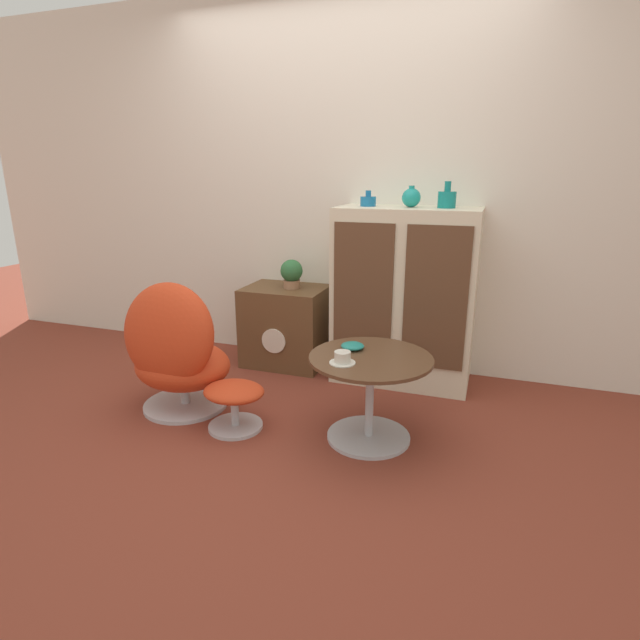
{
  "coord_description": "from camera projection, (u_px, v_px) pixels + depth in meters",
  "views": [
    {
      "loc": [
        1.05,
        -2.16,
        1.39
      ],
      "look_at": [
        0.11,
        0.5,
        0.55
      ],
      "focal_mm": 28.0,
      "sensor_mm": 36.0,
      "label": 1
    }
  ],
  "objects": [
    {
      "name": "tv_console",
      "position": [
        286.0,
        326.0,
        3.71
      ],
      "size": [
        0.59,
        0.45,
        0.58
      ],
      "color": "brown",
      "rests_on": "ground_plane"
    },
    {
      "name": "vase_inner_right",
      "position": [
        447.0,
        199.0,
        3.08
      ],
      "size": [
        0.11,
        0.11,
        0.16
      ],
      "color": "#147A75",
      "rests_on": "sideboard"
    },
    {
      "name": "egg_chair",
      "position": [
        176.0,
        352.0,
        2.93
      ],
      "size": [
        0.6,
        0.55,
        0.82
      ],
      "color": "#B7B7BC",
      "rests_on": "ground_plane"
    },
    {
      "name": "ottoman",
      "position": [
        234.0,
        398.0,
        2.77
      ],
      "size": [
        0.35,
        0.31,
        0.27
      ],
      "color": "#B7B7BC",
      "rests_on": "ground_plane"
    },
    {
      "name": "vase_inner_left",
      "position": [
        411.0,
        198.0,
        3.15
      ],
      "size": [
        0.12,
        0.12,
        0.13
      ],
      "color": "teal",
      "rests_on": "sideboard"
    },
    {
      "name": "coffee_table",
      "position": [
        370.0,
        387.0,
        2.63
      ],
      "size": [
        0.65,
        0.65,
        0.47
      ],
      "color": "#B7B7BC",
      "rests_on": "ground_plane"
    },
    {
      "name": "bowl",
      "position": [
        353.0,
        346.0,
        2.68
      ],
      "size": [
        0.13,
        0.13,
        0.04
      ],
      "color": "#1E7A70",
      "rests_on": "coffee_table"
    },
    {
      "name": "teacup",
      "position": [
        342.0,
        359.0,
        2.48
      ],
      "size": [
        0.13,
        0.13,
        0.06
      ],
      "color": "silver",
      "rests_on": "coffee_table"
    },
    {
      "name": "wall_back",
      "position": [
        344.0,
        185.0,
        3.53
      ],
      "size": [
        6.4,
        0.06,
        2.6
      ],
      "color": "silver",
      "rests_on": "ground_plane"
    },
    {
      "name": "vase_leftmost",
      "position": [
        368.0,
        201.0,
        3.24
      ],
      "size": [
        0.1,
        0.1,
        0.1
      ],
      "color": "#196699",
      "rests_on": "sideboard"
    },
    {
      "name": "sideboard",
      "position": [
        404.0,
        297.0,
        3.33
      ],
      "size": [
        0.91,
        0.48,
        1.17
      ],
      "color": "beige",
      "rests_on": "ground_plane"
    },
    {
      "name": "potted_plant",
      "position": [
        292.0,
        273.0,
        3.57
      ],
      "size": [
        0.16,
        0.16,
        0.21
      ],
      "color": "#996B4C",
      "rests_on": "tv_console"
    },
    {
      "name": "ground_plane",
      "position": [
        269.0,
        441.0,
        2.68
      ],
      "size": [
        12.0,
        12.0,
        0.0
      ],
      "primitive_type": "plane",
      "color": "brown"
    }
  ]
}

